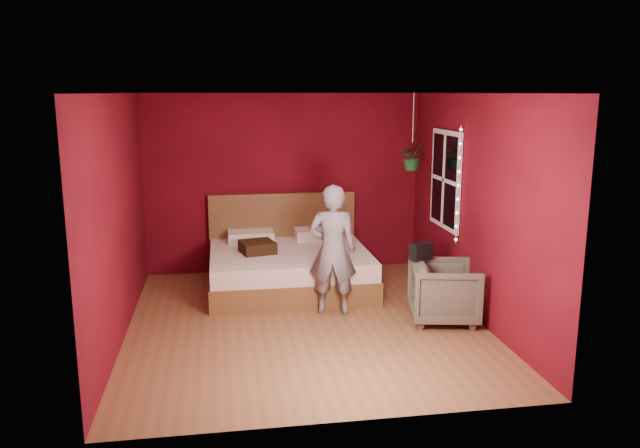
# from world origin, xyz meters

# --- Properties ---
(floor) EXTENTS (4.50, 4.50, 0.00)m
(floor) POSITION_xyz_m (0.00, 0.00, 0.00)
(floor) COLOR brown
(floor) RESTS_ON ground
(room_walls) EXTENTS (4.04, 4.54, 2.62)m
(room_walls) POSITION_xyz_m (0.00, 0.00, 1.68)
(room_walls) COLOR maroon
(room_walls) RESTS_ON ground
(window) EXTENTS (0.05, 0.97, 1.27)m
(window) POSITION_xyz_m (1.97, 0.90, 1.50)
(window) COLOR white
(window) RESTS_ON room_walls
(fairy_lights) EXTENTS (0.04, 0.04, 1.45)m
(fairy_lights) POSITION_xyz_m (1.94, 0.37, 1.50)
(fairy_lights) COLOR silver
(fairy_lights) RESTS_ON room_walls
(bed) EXTENTS (2.13, 1.81, 1.17)m
(bed) POSITION_xyz_m (-0.03, 1.39, 0.30)
(bed) COLOR brown
(bed) RESTS_ON ground
(person) EXTENTS (0.64, 0.50, 1.56)m
(person) POSITION_xyz_m (0.37, 0.28, 0.78)
(person) COLOR slate
(person) RESTS_ON ground
(armchair) EXTENTS (0.90, 0.88, 0.70)m
(armchair) POSITION_xyz_m (1.60, -0.20, 0.35)
(armchair) COLOR #575845
(armchair) RESTS_ON ground
(handbag) EXTENTS (0.30, 0.23, 0.19)m
(handbag) POSITION_xyz_m (1.37, 0.01, 0.80)
(handbag) COLOR black
(handbag) RESTS_ON armchair
(throw_pillow) EXTENTS (0.51, 0.51, 0.15)m
(throw_pillow) POSITION_xyz_m (-0.46, 1.26, 0.61)
(throw_pillow) COLOR #321F10
(throw_pillow) RESTS_ON bed
(hanging_plant) EXTENTS (0.39, 0.36, 1.03)m
(hanging_plant) POSITION_xyz_m (1.65, 1.35, 1.76)
(hanging_plant) COLOR silver
(hanging_plant) RESTS_ON room_walls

